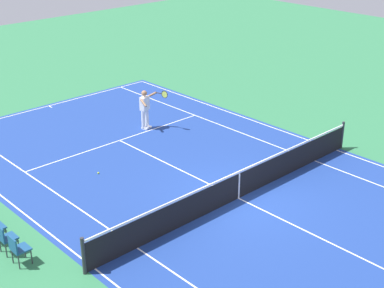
{
  "coord_description": "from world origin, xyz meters",
  "views": [
    {
      "loc": [
        -10.67,
        11.98,
        8.92
      ],
      "look_at": [
        2.68,
        -0.47,
        0.9
      ],
      "focal_mm": 53.12,
      "sensor_mm": 36.0,
      "label": 1
    }
  ],
  "objects_px": {
    "tennis_player_near": "(145,107)",
    "spectator_chair_1": "(5,237)",
    "tennis_net": "(239,185)",
    "tennis_ball": "(98,173)",
    "spectator_chair_0": "(18,248)"
  },
  "relations": [
    {
      "from": "tennis_player_near",
      "to": "tennis_ball",
      "type": "relative_size",
      "value": 25.71
    },
    {
      "from": "tennis_player_near",
      "to": "tennis_ball",
      "type": "height_order",
      "value": "tennis_player_near"
    },
    {
      "from": "spectator_chair_1",
      "to": "tennis_player_near",
      "type": "bearing_deg",
      "value": -62.03
    },
    {
      "from": "tennis_ball",
      "to": "spectator_chair_0",
      "type": "bearing_deg",
      "value": 123.63
    },
    {
      "from": "tennis_net",
      "to": "spectator_chair_0",
      "type": "distance_m",
      "value": 7.0
    },
    {
      "from": "tennis_player_near",
      "to": "spectator_chair_0",
      "type": "xyz_separation_m",
      "value": [
        -5.18,
        8.42,
        -0.41
      ]
    },
    {
      "from": "spectator_chair_1",
      "to": "spectator_chair_0",
      "type": "bearing_deg",
      "value": 180.0
    },
    {
      "from": "tennis_net",
      "to": "tennis_player_near",
      "type": "height_order",
      "value": "tennis_player_near"
    },
    {
      "from": "tennis_ball",
      "to": "tennis_player_near",
      "type": "bearing_deg",
      "value": -60.84
    },
    {
      "from": "tennis_player_near",
      "to": "spectator_chair_1",
      "type": "relative_size",
      "value": 1.93
    },
    {
      "from": "tennis_net",
      "to": "spectator_chair_1",
      "type": "height_order",
      "value": "tennis_net"
    },
    {
      "from": "tennis_net",
      "to": "tennis_ball",
      "type": "height_order",
      "value": "tennis_net"
    },
    {
      "from": "tennis_player_near",
      "to": "tennis_ball",
      "type": "bearing_deg",
      "value": 119.16
    },
    {
      "from": "spectator_chair_0",
      "to": "tennis_net",
      "type": "bearing_deg",
      "value": -102.34
    },
    {
      "from": "tennis_net",
      "to": "tennis_ball",
      "type": "distance_m",
      "value": 5.09
    }
  ]
}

